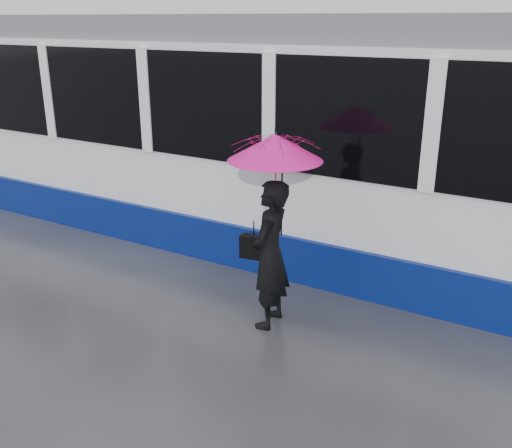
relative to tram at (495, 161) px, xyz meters
The scene contains 6 objects.
ground 3.90m from the tram, 135.12° to the right, with size 90.00×90.00×0.00m, color #29292E.
rails 2.99m from the tram, behind, with size 34.00×1.51×0.02m.
tram is the anchor object (origin of this frame).
woman 3.10m from the tram, 127.96° to the right, with size 0.62×0.41×1.70m, color black.
umbrella 2.97m from the tram, 127.20° to the right, with size 1.13×1.13×1.15m.
handbag 3.21m from the tram, 131.38° to the right, with size 0.32×0.17×0.44m.
Camera 1 is at (3.49, -4.90, 3.30)m, focal length 40.00 mm.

